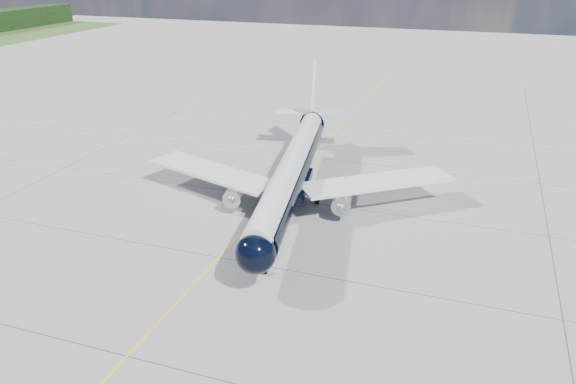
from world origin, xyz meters
name	(u,v)px	position (x,y,z in m)	size (l,w,h in m)	color
ground	(288,182)	(0.00, 30.00, 0.00)	(320.00, 320.00, 0.00)	#9A978E
taxiway_centerline	(274,198)	(0.00, 25.00, 0.00)	(0.16, 160.00, 0.01)	yellow
main_airliner	(293,169)	(2.42, 24.80, 4.01)	(36.19, 44.50, 12.91)	black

